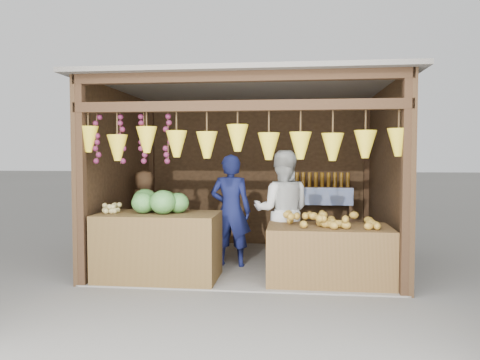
% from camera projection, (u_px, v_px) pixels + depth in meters
% --- Properties ---
extents(ground, '(80.00, 80.00, 0.00)m').
position_uv_depth(ground, '(249.00, 263.00, 7.02)').
color(ground, '#514F49').
rests_on(ground, ground).
extents(stall_structure, '(4.30, 3.30, 2.66)m').
position_uv_depth(stall_structure, '(246.00, 152.00, 6.89)').
color(stall_structure, slate).
rests_on(stall_structure, ground).
extents(back_shelf, '(1.25, 0.32, 1.32)m').
position_uv_depth(back_shelf, '(316.00, 198.00, 8.13)').
color(back_shelf, '#382314').
rests_on(back_shelf, ground).
extents(counter_left, '(1.54, 0.85, 0.87)m').
position_uv_depth(counter_left, '(159.00, 247.00, 6.06)').
color(counter_left, '#4C3619').
rests_on(counter_left, ground).
extents(counter_right, '(1.54, 0.85, 0.73)m').
position_uv_depth(counter_right, '(329.00, 255.00, 5.90)').
color(counter_right, '#493418').
rests_on(counter_right, ground).
extents(stool, '(0.28, 0.28, 0.27)m').
position_uv_depth(stool, '(145.00, 250.00, 7.32)').
color(stool, black).
rests_on(stool, ground).
extents(man_standing, '(0.62, 0.43, 1.63)m').
position_uv_depth(man_standing, '(231.00, 211.00, 6.77)').
color(man_standing, '#131847').
rests_on(man_standing, ground).
extents(woman_standing, '(0.83, 0.65, 1.69)m').
position_uv_depth(woman_standing, '(282.00, 211.00, 6.54)').
color(woman_standing, silver).
rests_on(woman_standing, ground).
extents(vendor_seated, '(0.65, 0.55, 1.12)m').
position_uv_depth(vendor_seated, '(144.00, 206.00, 7.29)').
color(vendor_seated, brown).
rests_on(vendor_seated, stool).
extents(melon_pile, '(1.00, 0.50, 0.32)m').
position_uv_depth(melon_pile, '(156.00, 201.00, 6.07)').
color(melon_pile, '#165518').
rests_on(melon_pile, counter_left).
extents(tanfruit_pile, '(0.34, 0.40, 0.13)m').
position_uv_depth(tanfruit_pile, '(109.00, 208.00, 6.10)').
color(tanfruit_pile, tan).
rests_on(tanfruit_pile, counter_left).
extents(mango_pile, '(1.40, 0.64, 0.22)m').
position_uv_depth(mango_pile, '(331.00, 217.00, 5.90)').
color(mango_pile, '#C3561A').
rests_on(mango_pile, counter_right).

